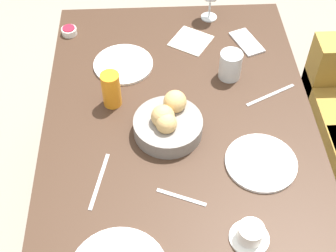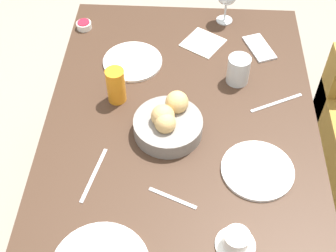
{
  "view_description": "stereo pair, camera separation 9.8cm",
  "coord_description": "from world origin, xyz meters",
  "px_view_note": "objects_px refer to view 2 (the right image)",
  "views": [
    {
      "loc": [
        0.9,
        -0.09,
        1.87
      ],
      "look_at": [
        -0.05,
        -0.04,
        0.76
      ],
      "focal_mm": 50.0,
      "sensor_mm": 36.0,
      "label": 1
    },
    {
      "loc": [
        0.9,
        0.01,
        1.87
      ],
      "look_at": [
        -0.05,
        -0.04,
        0.76
      ],
      "focal_mm": 50.0,
      "sensor_mm": 36.0,
      "label": 2
    }
  ],
  "objects_px": {
    "plate_far_center": "(257,170)",
    "knife_silver": "(94,175)",
    "napkin": "(203,43)",
    "cell_phone": "(259,48)",
    "plate_near_left": "(133,62)",
    "coffee_cup": "(236,241)",
    "fork_silver": "(277,103)",
    "water_tumbler": "(238,70)",
    "jam_bowl_berry": "(84,25)",
    "bread_basket": "(168,123)",
    "spoon_coffee": "(173,198)",
    "juice_glass": "(116,86)"
  },
  "relations": [
    {
      "from": "spoon_coffee",
      "to": "napkin",
      "type": "height_order",
      "value": "napkin"
    },
    {
      "from": "cell_phone",
      "to": "knife_silver",
      "type": "bearing_deg",
      "value": -41.3
    },
    {
      "from": "coffee_cup",
      "to": "fork_silver",
      "type": "height_order",
      "value": "coffee_cup"
    },
    {
      "from": "plate_near_left",
      "to": "knife_silver",
      "type": "distance_m",
      "value": 0.5
    },
    {
      "from": "jam_bowl_berry",
      "to": "fork_silver",
      "type": "distance_m",
      "value": 0.81
    },
    {
      "from": "coffee_cup",
      "to": "knife_silver",
      "type": "relative_size",
      "value": 0.55
    },
    {
      "from": "fork_silver",
      "to": "knife_silver",
      "type": "xyz_separation_m",
      "value": [
        0.32,
        -0.57,
        0.0
      ]
    },
    {
      "from": "spoon_coffee",
      "to": "jam_bowl_berry",
      "type": "bearing_deg",
      "value": -153.21
    },
    {
      "from": "plate_near_left",
      "to": "plate_far_center",
      "type": "bearing_deg",
      "value": 42.44
    },
    {
      "from": "bread_basket",
      "to": "cell_phone",
      "type": "relative_size",
      "value": 1.31
    },
    {
      "from": "plate_near_left",
      "to": "fork_silver",
      "type": "relative_size",
      "value": 1.18
    },
    {
      "from": "juice_glass",
      "to": "cell_phone",
      "type": "relative_size",
      "value": 0.76
    },
    {
      "from": "plate_far_center",
      "to": "plate_near_left",
      "type": "bearing_deg",
      "value": -137.56
    },
    {
      "from": "water_tumbler",
      "to": "cell_phone",
      "type": "relative_size",
      "value": 0.61
    },
    {
      "from": "napkin",
      "to": "water_tumbler",
      "type": "bearing_deg",
      "value": 31.2
    },
    {
      "from": "coffee_cup",
      "to": "knife_silver",
      "type": "height_order",
      "value": "coffee_cup"
    },
    {
      "from": "fork_silver",
      "to": "cell_phone",
      "type": "distance_m",
      "value": 0.28
    },
    {
      "from": "juice_glass",
      "to": "fork_silver",
      "type": "relative_size",
      "value": 0.7
    },
    {
      "from": "knife_silver",
      "to": "napkin",
      "type": "distance_m",
      "value": 0.7
    },
    {
      "from": "bread_basket",
      "to": "knife_silver",
      "type": "height_order",
      "value": "bread_basket"
    },
    {
      "from": "bread_basket",
      "to": "plate_near_left",
      "type": "height_order",
      "value": "bread_basket"
    },
    {
      "from": "bread_basket",
      "to": "jam_bowl_berry",
      "type": "relative_size",
      "value": 3.76
    },
    {
      "from": "juice_glass",
      "to": "coffee_cup",
      "type": "bearing_deg",
      "value": 36.11
    },
    {
      "from": "bread_basket",
      "to": "coffee_cup",
      "type": "height_order",
      "value": "bread_basket"
    },
    {
      "from": "knife_silver",
      "to": "cell_phone",
      "type": "height_order",
      "value": "cell_phone"
    },
    {
      "from": "juice_glass",
      "to": "knife_silver",
      "type": "distance_m",
      "value": 0.32
    },
    {
      "from": "juice_glass",
      "to": "spoon_coffee",
      "type": "xyz_separation_m",
      "value": [
        0.38,
        0.21,
        -0.06
      ]
    },
    {
      "from": "plate_near_left",
      "to": "fork_silver",
      "type": "xyz_separation_m",
      "value": [
        0.18,
        0.51,
        -0.0
      ]
    },
    {
      "from": "plate_near_left",
      "to": "coffee_cup",
      "type": "distance_m",
      "value": 0.78
    },
    {
      "from": "spoon_coffee",
      "to": "cell_phone",
      "type": "relative_size",
      "value": 0.85
    },
    {
      "from": "fork_silver",
      "to": "plate_far_center",
      "type": "bearing_deg",
      "value": -16.57
    },
    {
      "from": "fork_silver",
      "to": "knife_silver",
      "type": "height_order",
      "value": "same"
    },
    {
      "from": "plate_near_left",
      "to": "knife_silver",
      "type": "xyz_separation_m",
      "value": [
        0.5,
        -0.06,
        -0.0
      ]
    },
    {
      "from": "plate_far_center",
      "to": "spoon_coffee",
      "type": "bearing_deg",
      "value": -66.44
    },
    {
      "from": "coffee_cup",
      "to": "jam_bowl_berry",
      "type": "relative_size",
      "value": 1.86
    },
    {
      "from": "cell_phone",
      "to": "bread_basket",
      "type": "bearing_deg",
      "value": -37.13
    },
    {
      "from": "spoon_coffee",
      "to": "cell_phone",
      "type": "xyz_separation_m",
      "value": [
        -0.67,
        0.29,
        0.0
      ]
    },
    {
      "from": "bread_basket",
      "to": "fork_silver",
      "type": "relative_size",
      "value": 1.2
    },
    {
      "from": "spoon_coffee",
      "to": "knife_silver",
      "type": "bearing_deg",
      "value": -105.95
    },
    {
      "from": "knife_silver",
      "to": "bread_basket",
      "type": "bearing_deg",
      "value": 130.73
    },
    {
      "from": "water_tumbler",
      "to": "fork_silver",
      "type": "xyz_separation_m",
      "value": [
        0.1,
        0.13,
        -0.05
      ]
    },
    {
      "from": "bread_basket",
      "to": "fork_silver",
      "type": "distance_m",
      "value": 0.39
    },
    {
      "from": "napkin",
      "to": "cell_phone",
      "type": "distance_m",
      "value": 0.21
    },
    {
      "from": "coffee_cup",
      "to": "spoon_coffee",
      "type": "xyz_separation_m",
      "value": [
        -0.14,
        -0.17,
        -0.02
      ]
    },
    {
      "from": "coffee_cup",
      "to": "spoon_coffee",
      "type": "relative_size",
      "value": 0.76
    },
    {
      "from": "spoon_coffee",
      "to": "plate_far_center",
      "type": "bearing_deg",
      "value": 113.56
    },
    {
      "from": "knife_silver",
      "to": "plate_far_center",
      "type": "bearing_deg",
      "value": 94.77
    },
    {
      "from": "plate_far_center",
      "to": "knife_silver",
      "type": "relative_size",
      "value": 1.11
    },
    {
      "from": "coffee_cup",
      "to": "jam_bowl_berry",
      "type": "height_order",
      "value": "coffee_cup"
    },
    {
      "from": "plate_near_left",
      "to": "knife_silver",
      "type": "height_order",
      "value": "plate_near_left"
    }
  ]
}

